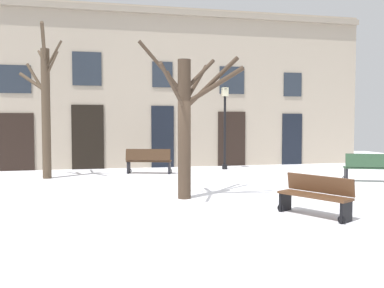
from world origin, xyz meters
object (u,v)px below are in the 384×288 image
bench_far_corner (371,167)px  bench_back_to_back_right (149,161)px  tree_near_facade (187,117)px  tree_right_of_center (45,106)px  bench_near_center_tree (315,195)px  streetlamp (225,118)px

bench_far_corner → bench_back_to_back_right: 7.86m
tree_near_facade → bench_back_to_back_right: tree_near_facade is taller
tree_near_facade → bench_back_to_back_right: size_ratio=2.25×
tree_right_of_center → bench_far_corner: bearing=-16.9°
tree_right_of_center → bench_near_center_tree: tree_right_of_center is taller
tree_near_facade → bench_near_center_tree: bearing=-49.1°
tree_right_of_center → streetlamp: bearing=11.3°
tree_right_of_center → streetlamp: (6.93, 1.38, -0.40)m
bench_back_to_back_right → tree_right_of_center: bearing=25.4°
streetlamp → tree_near_facade: bearing=-115.1°
bench_near_center_tree → bench_back_to_back_right: size_ratio=0.90×
tree_near_facade → tree_right_of_center: bearing=130.4°
streetlamp → bench_near_center_tree: (-0.66, -8.71, -1.70)m
bench_far_corner → streetlamp: bearing=-29.7°
tree_right_of_center → tree_near_facade: tree_right_of_center is taller
bench_back_to_back_right → tree_near_facade: bearing=111.0°
bench_far_corner → bench_back_to_back_right: (-6.90, 3.76, 0.01)m
bench_near_center_tree → tree_right_of_center: bearing=-168.2°
tree_near_facade → bench_back_to_back_right: bearing=94.3°
bench_back_to_back_right → streetlamp: bearing=-149.2°
bench_near_center_tree → bench_back_to_back_right: 8.32m
bench_near_center_tree → bench_back_to_back_right: bearing=169.6°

